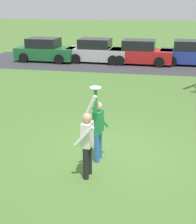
{
  "coord_description": "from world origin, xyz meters",
  "views": [
    {
      "loc": [
        1.3,
        -8.27,
        4.16
      ],
      "look_at": [
        -0.26,
        -0.27,
        1.3
      ],
      "focal_mm": 51.99,
      "sensor_mm": 36.0,
      "label": 1
    }
  ],
  "objects": [
    {
      "name": "parked_car_silver",
      "position": [
        -3.07,
        13.68,
        0.73
      ],
      "size": [
        4.16,
        2.16,
        1.59
      ],
      "rotation": [
        0.0,
        0.0,
        -0.04
      ],
      "color": "#BCBCC1",
      "rests_on": "ground_plane"
    },
    {
      "name": "person_catcher",
      "position": [
        -0.21,
        -0.48,
        0.98
      ],
      "size": [
        0.49,
        0.56,
        2.08
      ],
      "rotation": [
        0.0,
        0.0,
        -1.67
      ],
      "color": "#3366B7",
      "rests_on": "ground_plane"
    },
    {
      "name": "ground_plane",
      "position": [
        0.0,
        0.0,
        0.0
      ],
      "size": [
        120.0,
        120.0,
        0.0
      ],
      "primitive_type": "plane",
      "color": "#4C7533"
    },
    {
      "name": "parked_car_red",
      "position": [
        -0.07,
        13.59,
        0.73
      ],
      "size": [
        4.16,
        2.16,
        1.59
      ],
      "rotation": [
        0.0,
        0.0,
        -0.04
      ],
      "color": "red",
      "rests_on": "ground_plane"
    },
    {
      "name": "frisbee_disc",
      "position": [
        -0.24,
        -0.71,
        2.09
      ],
      "size": [
        0.29,
        0.29,
        0.02
      ],
      "primitive_type": "cylinder",
      "color": "white",
      "rests_on": "person_catcher"
    },
    {
      "name": "parked_car_blue",
      "position": [
        3.26,
        13.93,
        0.73
      ],
      "size": [
        4.16,
        2.16,
        1.59
      ],
      "rotation": [
        0.0,
        0.0,
        -0.04
      ],
      "color": "#233893",
      "rests_on": "ground_plane"
    },
    {
      "name": "parking_strip",
      "position": [
        1.85,
        13.54,
        0.0
      ],
      "size": [
        26.4,
        6.4,
        0.01
      ],
      "primitive_type": "cube",
      "color": "#38383D",
      "rests_on": "ground_plane"
    },
    {
      "name": "parked_car_green",
      "position": [
        -6.66,
        13.37,
        0.73
      ],
      "size": [
        4.16,
        2.16,
        1.59
      ],
      "rotation": [
        0.0,
        0.0,
        -0.04
      ],
      "color": "#1E6633",
      "rests_on": "ground_plane"
    },
    {
      "name": "person_defender",
      "position": [
        -0.3,
        -1.38,
        0.98
      ],
      "size": [
        0.49,
        0.57,
        2.04
      ],
      "rotation": [
        0.0,
        0.0,
        1.47
      ],
      "color": "black",
      "rests_on": "ground_plane"
    }
  ]
}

